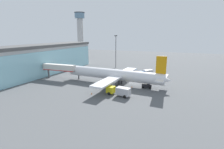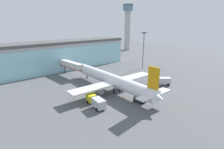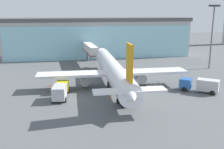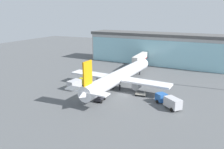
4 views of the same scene
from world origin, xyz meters
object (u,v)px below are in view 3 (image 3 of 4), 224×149
at_px(apron_light_mast, 212,31).
at_px(pushback_tug, 126,100).
at_px(safety_cone_wingtip, 50,85).
at_px(baggage_cart, 154,86).
at_px(fuel_truck, 200,85).
at_px(airplane, 112,70).
at_px(catering_truck, 60,90).
at_px(jet_bridge, 90,49).
at_px(safety_cone_nose, 111,95).

distance_m(apron_light_mast, pushback_tug, 38.76).
bearing_deg(safety_cone_wingtip, baggage_cart, -18.06).
bearing_deg(fuel_truck, airplane, 12.97).
bearing_deg(pushback_tug, catering_truck, 53.26).
relative_size(catering_truck, pushback_tug, 2.25).
bearing_deg(jet_bridge, baggage_cart, -163.18).
relative_size(apron_light_mast, baggage_cart, 5.79).
bearing_deg(safety_cone_wingtip, safety_cone_nose, -40.78).
bearing_deg(fuel_truck, catering_truck, 34.57).
bearing_deg(catering_truck, jet_bridge, -8.91).
distance_m(baggage_cart, safety_cone_wingtip, 21.60).
height_order(jet_bridge, fuel_truck, jet_bridge).
distance_m(catering_truck, baggage_cart, 18.82).
xyz_separation_m(apron_light_mast, safety_cone_nose, (-31.66, -17.36, -9.91)).
height_order(apron_light_mast, pushback_tug, apron_light_mast).
height_order(apron_light_mast, baggage_cart, apron_light_mast).
relative_size(airplane, catering_truck, 5.27).
relative_size(fuel_truck, safety_cone_nose, 12.73).
distance_m(apron_light_mast, safety_cone_wingtip, 44.50).
distance_m(fuel_truck, pushback_tug, 16.71).
distance_m(fuel_truck, safety_cone_nose, 17.68).
height_order(jet_bridge, apron_light_mast, apron_light_mast).
bearing_deg(safety_cone_wingtip, apron_light_mast, 10.47).
relative_size(baggage_cart, pushback_tug, 0.87).
xyz_separation_m(apron_light_mast, catering_truck, (-40.86, -15.99, -8.72)).
bearing_deg(safety_cone_nose, safety_cone_wingtip, 139.22).
distance_m(airplane, safety_cone_wingtip, 13.45).
bearing_deg(safety_cone_nose, airplane, 75.21).
height_order(baggage_cart, pushback_tug, pushback_tug).
bearing_deg(safety_cone_nose, apron_light_mast, 28.74).
bearing_deg(airplane, catering_truck, 120.85).
height_order(safety_cone_nose, safety_cone_wingtip, same).
height_order(baggage_cart, safety_cone_nose, baggage_cart).
distance_m(jet_bridge, apron_light_mast, 34.01).
xyz_separation_m(airplane, catering_truck, (-11.01, -5.49, -1.98)).
distance_m(baggage_cart, safety_cone_nose, 9.95).
height_order(catering_truck, fuel_truck, same).
bearing_deg(safety_cone_nose, baggage_cart, 16.27).
bearing_deg(fuel_truck, safety_cone_nose, 36.13).
relative_size(apron_light_mast, pushback_tug, 5.04).
bearing_deg(jet_bridge, catering_truck, 159.96).
xyz_separation_m(baggage_cart, safety_cone_nose, (-9.55, -2.79, -0.23)).
relative_size(airplane, baggage_cart, 13.63).
distance_m(apron_light_mast, catering_truck, 44.73).
relative_size(fuel_truck, baggage_cart, 2.39).
relative_size(airplane, safety_cone_wingtip, 72.60).
relative_size(jet_bridge, baggage_cart, 4.83).
distance_m(fuel_truck, baggage_cart, 9.04).
height_order(jet_bridge, airplane, airplane).
height_order(pushback_tug, safety_cone_nose, pushback_tug).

